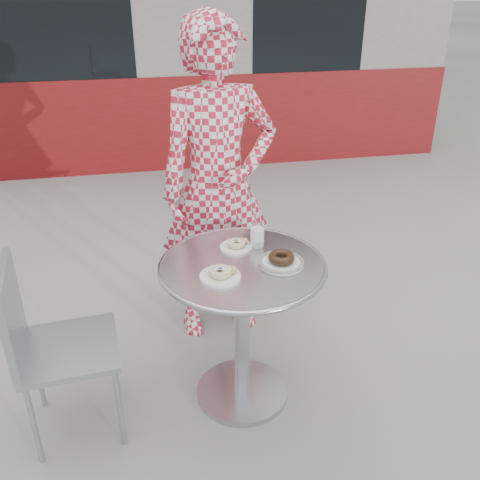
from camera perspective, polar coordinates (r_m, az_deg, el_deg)
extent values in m
plane|color=#A3A19B|center=(2.94, 0.76, -16.42)|extent=(60.00, 60.00, 0.00)
cube|color=gray|center=(7.70, -8.43, 23.18)|extent=(6.00, 4.00, 3.00)
cube|color=maroon|center=(5.97, -6.59, 12.35)|extent=(6.02, 0.20, 1.00)
cube|color=black|center=(5.74, -20.24, 22.58)|extent=(1.60, 0.04, 1.40)
cube|color=black|center=(5.98, 7.55, 24.01)|extent=(1.20, 0.04, 1.40)
cylinder|color=silver|center=(2.94, 0.23, -15.83)|extent=(0.48, 0.48, 0.03)
cylinder|color=silver|center=(2.70, 0.25, -9.91)|extent=(0.08, 0.08, 0.76)
cylinder|color=silver|center=(2.48, 0.27, -2.79)|extent=(0.76, 0.76, 0.02)
torus|color=silver|center=(2.48, 0.27, -2.79)|extent=(0.79, 0.79, 0.03)
cube|color=#999CA0|center=(3.40, -2.43, -0.13)|extent=(0.52, 0.52, 0.03)
cube|color=#999CA0|center=(3.12, -2.84, 1.89)|extent=(0.43, 0.13, 0.43)
cube|color=#999CA0|center=(2.61, -17.72, -11.02)|extent=(0.47, 0.47, 0.03)
cube|color=#999CA0|center=(2.51, -23.18, -7.34)|extent=(0.07, 0.43, 0.43)
imported|color=#B21B30|center=(3.01, -2.32, 5.71)|extent=(0.73, 0.53, 1.84)
cylinder|color=white|center=(2.61, -0.43, -0.74)|extent=(0.16, 0.16, 0.01)
torus|color=tan|center=(2.60, -0.43, -0.35)|extent=(0.09, 0.09, 0.03)
sphere|color=#B77A3F|center=(2.62, 0.57, -0.10)|extent=(0.03, 0.03, 0.03)
cylinder|color=white|center=(2.37, -2.12, -3.89)|extent=(0.18, 0.18, 0.01)
torus|color=tan|center=(2.36, -2.13, -3.40)|extent=(0.11, 0.11, 0.03)
sphere|color=#B77A3F|center=(2.37, -0.72, -3.20)|extent=(0.04, 0.04, 0.04)
cylinder|color=white|center=(2.48, 4.41, -2.43)|extent=(0.21, 0.21, 0.01)
torus|color=black|center=(2.47, 4.44, -1.88)|extent=(0.12, 0.12, 0.04)
torus|color=black|center=(2.48, 4.42, -2.34)|extent=(0.21, 0.21, 0.02)
cylinder|color=white|center=(2.61, 1.85, 0.29)|extent=(0.06, 0.06, 0.09)
cylinder|color=white|center=(2.61, 1.85, 0.47)|extent=(0.07, 0.07, 0.11)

